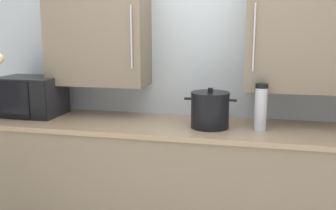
% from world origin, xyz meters
% --- Properties ---
extents(back_wall_tiled, '(4.23, 0.44, 2.84)m').
position_xyz_m(back_wall_tiled, '(0.00, 1.11, 1.46)').
color(back_wall_tiled, '#B2BCC1').
rests_on(back_wall_tiled, ground_plane).
extents(counter_unit, '(3.37, 0.68, 0.95)m').
position_xyz_m(counter_unit, '(0.00, 0.78, 0.48)').
color(counter_unit, '#756651').
rests_on(counter_unit, ground_plane).
extents(microwave_oven, '(0.49, 0.38, 0.31)m').
position_xyz_m(microwave_oven, '(-1.33, 0.82, 1.11)').
color(microwave_oven, black).
rests_on(microwave_oven, counter_unit).
extents(stock_pot, '(0.37, 0.27, 0.28)m').
position_xyz_m(stock_pot, '(0.15, 0.74, 1.08)').
color(stock_pot, black).
rests_on(stock_pot, counter_unit).
extents(thermos_flask, '(0.09, 0.09, 0.32)m').
position_xyz_m(thermos_flask, '(0.50, 0.74, 1.12)').
color(thermos_flask, '#B7BABF').
rests_on(thermos_flask, counter_unit).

